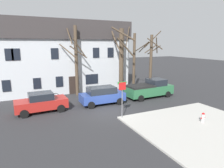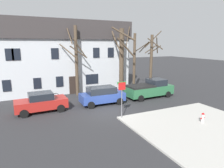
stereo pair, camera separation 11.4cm
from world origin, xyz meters
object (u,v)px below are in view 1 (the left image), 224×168
at_px(building_main, 61,55).
at_px(tree_bare_near, 76,60).
at_px(bicycle_leaning, 51,96).
at_px(tree_bare_mid, 121,59).
at_px(car_red_sedan, 41,102).
at_px(pickup_truck_green, 149,89).
at_px(tree_bare_far, 134,60).
at_px(tree_bare_end, 151,59).
at_px(street_sign_pole, 122,93).
at_px(car_blue_wagon, 102,95).
at_px(fire_hydrant, 203,117).

relative_size(building_main, tree_bare_near, 2.09).
distance_m(tree_bare_near, bicycle_leaning, 4.87).
distance_m(tree_bare_mid, car_red_sedan, 10.67).
xyz_separation_m(tree_bare_near, pickup_truck_green, (7.09, -4.23, -3.17)).
xyz_separation_m(tree_bare_far, tree_bare_end, (2.55, -0.04, 0.01)).
distance_m(car_red_sedan, pickup_truck_green, 11.44).
relative_size(tree_bare_near, tree_bare_mid, 1.02).
distance_m(tree_bare_far, street_sign_pole, 10.32).
distance_m(tree_bare_far, bicycle_leaning, 10.93).
bearing_deg(street_sign_pole, bicycle_leaning, 117.84).
distance_m(car_blue_wagon, fire_hydrant, 9.18).
xyz_separation_m(building_main, tree_bare_mid, (5.89, -6.00, -0.24)).
distance_m(building_main, street_sign_pole, 14.10).
bearing_deg(fire_hydrant, street_sign_pole, 145.61).
bearing_deg(tree_bare_mid, car_blue_wagon, -138.65).
height_order(fire_hydrant, bicycle_leaning, bicycle_leaning).
bearing_deg(building_main, tree_bare_mid, -45.54).
bearing_deg(building_main, car_blue_wagon, -78.37).
distance_m(tree_bare_far, car_red_sedan, 12.59).
relative_size(car_red_sedan, bicycle_leaning, 2.65).
distance_m(car_red_sedan, car_blue_wagon, 5.67).
xyz_separation_m(car_red_sedan, street_sign_pole, (5.58, -4.51, 1.24)).
height_order(tree_bare_far, car_red_sedan, tree_bare_far).
height_order(tree_bare_far, car_blue_wagon, tree_bare_far).
relative_size(car_blue_wagon, street_sign_pole, 1.44).
xyz_separation_m(tree_bare_far, pickup_truck_green, (-0.23, -3.66, -2.91)).
bearing_deg(car_blue_wagon, car_red_sedan, 178.10).
relative_size(tree_bare_near, bicycle_leaning, 4.72).
distance_m(pickup_truck_green, bicycle_leaning, 10.76).
distance_m(tree_bare_near, tree_bare_mid, 5.34).
relative_size(fire_hydrant, bicycle_leaning, 0.45).
height_order(tree_bare_near, bicycle_leaning, tree_bare_near).
bearing_deg(car_red_sedan, car_blue_wagon, -1.90).
relative_size(tree_bare_end, bicycle_leaning, 4.55).
bearing_deg(car_blue_wagon, street_sign_pole, -91.15).
relative_size(tree_bare_mid, tree_bare_far, 0.97).
xyz_separation_m(tree_bare_end, car_red_sedan, (-14.23, -3.59, -3.03)).
bearing_deg(fire_hydrant, tree_bare_end, 72.45).
bearing_deg(tree_bare_end, tree_bare_near, 176.48).
xyz_separation_m(tree_bare_end, pickup_truck_green, (-2.78, -3.62, -2.92)).
bearing_deg(tree_bare_end, building_main, 151.54).
bearing_deg(bicycle_leaning, tree_bare_end, 0.11).
bearing_deg(building_main, tree_bare_far, -35.42).
distance_m(tree_bare_far, pickup_truck_green, 4.68).
xyz_separation_m(tree_bare_near, tree_bare_end, (9.88, -0.61, -0.25)).
distance_m(tree_bare_end, car_red_sedan, 14.98).
relative_size(tree_bare_near, street_sign_pole, 2.61).
height_order(tree_bare_mid, car_red_sedan, tree_bare_mid).
xyz_separation_m(car_blue_wagon, street_sign_pole, (-0.09, -4.32, 1.19)).
distance_m(building_main, pickup_truck_green, 12.58).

